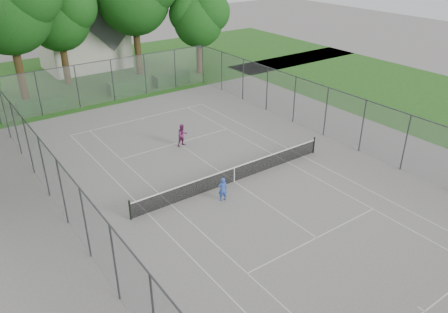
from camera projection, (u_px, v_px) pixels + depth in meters
ground at (234, 182)px, 24.92m from camera, size 120.00×120.00×0.00m
grass_far at (79, 76)px, 43.77m from camera, size 60.00×20.00×0.00m
grass_right at (445, 104)px, 36.35m from camera, size 16.00×40.00×0.00m
court_markings at (234, 182)px, 24.92m from camera, size 11.03×23.83×0.01m
tennis_net at (234, 174)px, 24.69m from camera, size 12.87×0.10×1.10m
perimeter_fence at (235, 153)px, 24.10m from camera, size 18.08×34.08×3.52m
tree_far_left at (7, 3)px, 34.02m from camera, size 7.96×7.27×11.45m
tree_far_midleft at (58, 14)px, 38.60m from camera, size 6.44×5.88×9.26m
tree_far_right at (199, 18)px, 42.26m from camera, size 5.49×5.01×7.89m
hedge_left at (41, 105)px, 34.93m from camera, size 3.58×1.07×0.90m
hedge_mid at (129, 86)px, 38.88m from camera, size 3.71×1.06×1.17m
hedge_right at (171, 79)px, 41.12m from camera, size 3.40×1.25×1.02m
house at (82, 29)px, 44.84m from camera, size 8.02×6.22×9.99m
girl_player at (223, 189)px, 22.88m from camera, size 0.56×0.45×1.35m
woman_player at (183, 135)px, 28.85m from camera, size 0.79×0.64×1.52m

